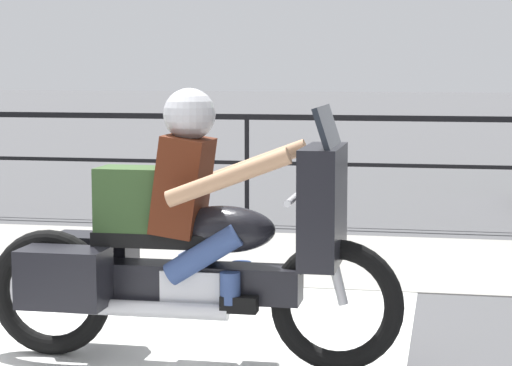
{
  "coord_description": "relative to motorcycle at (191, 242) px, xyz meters",
  "views": [
    {
      "loc": [
        2.13,
        -5.11,
        1.67
      ],
      "look_at": [
        0.85,
        1.46,
        0.88
      ],
      "focal_mm": 70.0,
      "sensor_mm": 36.0,
      "label": 1
    }
  ],
  "objects": [
    {
      "name": "ground_plane",
      "position": [
        -0.73,
        -0.21,
        -0.69
      ],
      "size": [
        120.0,
        120.0,
        0.0
      ],
      "primitive_type": "plane",
      "color": "#4C4C4F"
    },
    {
      "name": "sidewalk_band",
      "position": [
        -0.73,
        3.19,
        -0.69
      ],
      "size": [
        44.0,
        2.4,
        0.01
      ],
      "primitive_type": "cube",
      "color": "#99968E",
      "rests_on": "ground"
    },
    {
      "name": "fence_railing",
      "position": [
        -0.73,
        5.12,
        0.22
      ],
      "size": [
        36.0,
        0.05,
        1.16
      ],
      "color": "black",
      "rests_on": "ground"
    },
    {
      "name": "motorcycle",
      "position": [
        0.0,
        0.0,
        0.0
      ],
      "size": [
        2.4,
        0.76,
        1.55
      ],
      "rotation": [
        0.0,
        0.0,
        -0.07
      ],
      "color": "black",
      "rests_on": "ground"
    }
  ]
}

